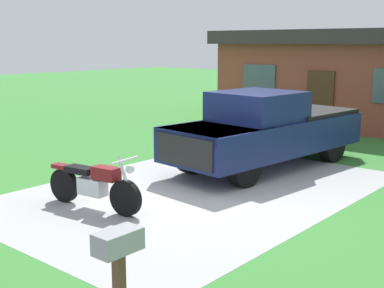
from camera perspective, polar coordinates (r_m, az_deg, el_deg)
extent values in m
plane|color=#388033|center=(10.92, 0.55, -5.15)|extent=(80.00, 80.00, 0.00)
cube|color=#A6A6A6|center=(10.91, 0.55, -5.14)|extent=(5.71, 8.35, 0.01)
cylinder|color=black|center=(9.36, -7.30, -5.90)|extent=(0.67, 0.20, 0.66)
cylinder|color=black|center=(10.40, -13.82, -4.41)|extent=(0.67, 0.20, 0.66)
cube|color=silver|center=(9.86, -10.86, -4.60)|extent=(0.59, 0.33, 0.32)
cube|color=maroon|center=(9.55, -9.41, -3.20)|extent=(0.55, 0.32, 0.24)
cube|color=black|center=(9.99, -12.16, -2.78)|extent=(0.63, 0.35, 0.12)
cube|color=maroon|center=(10.31, -13.92, -2.43)|extent=(0.50, 0.26, 0.08)
cylinder|color=silver|center=(9.26, -7.35, -3.71)|extent=(0.34, 0.10, 0.77)
cylinder|color=silver|center=(9.19, -7.40, -1.78)|extent=(0.13, 0.70, 0.04)
sphere|color=silver|center=(9.14, -6.81, -2.73)|extent=(0.16, 0.16, 0.16)
cylinder|color=black|center=(11.19, 5.77, -2.58)|extent=(0.38, 0.87, 0.84)
cylinder|color=black|center=(12.28, -0.06, -1.30)|extent=(0.38, 0.87, 0.84)
cylinder|color=black|center=(13.98, 15.11, -0.16)|extent=(0.38, 0.87, 0.84)
cylinder|color=black|center=(14.87, 9.70, 0.72)|extent=(0.38, 0.87, 0.84)
cube|color=#141E51|center=(12.98, 8.20, 0.98)|extent=(2.54, 5.77, 0.80)
cube|color=#141E51|center=(11.55, 2.58, 1.34)|extent=(2.08, 2.08, 0.20)
cube|color=#141E51|center=(12.56, 7.17, 4.13)|extent=(1.98, 2.07, 0.70)
cube|color=#3F4C56|center=(11.97, 4.74, 3.35)|extent=(1.71, 0.33, 0.60)
cube|color=black|center=(14.19, 12.09, 2.72)|extent=(2.13, 2.58, 0.50)
cube|color=black|center=(10.96, -0.79, -0.77)|extent=(1.70, 0.27, 0.64)
cube|color=gray|center=(5.18, -8.11, -10.53)|extent=(0.26, 0.48, 0.22)
cube|color=brown|center=(20.80, 17.07, 6.31)|extent=(9.00, 5.00, 3.00)
cube|color=#383333|center=(20.74, 17.34, 11.12)|extent=(9.60, 5.60, 0.50)
cube|color=#4C2D19|center=(18.56, 13.85, 4.55)|extent=(1.00, 0.08, 2.10)
cube|color=#4C5966|center=(19.75, 7.35, 7.05)|extent=(1.40, 0.06, 1.10)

